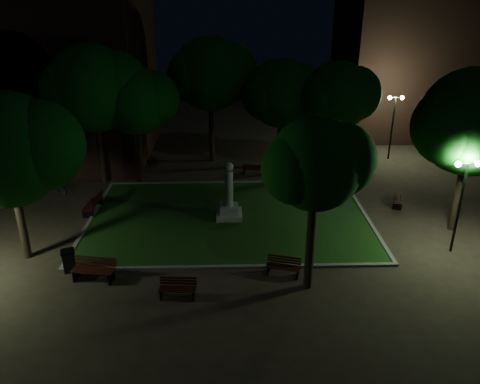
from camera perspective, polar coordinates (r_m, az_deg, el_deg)
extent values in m
plane|color=#3E3023|center=(24.19, -1.29, -5.30)|extent=(80.00, 80.00, 0.00)
cube|color=#204615|center=(25.94, -1.32, -3.12)|extent=(15.00, 10.00, 0.08)
cube|color=slate|center=(21.48, -1.23, -9.11)|extent=(15.40, 0.20, 0.12)
cube|color=slate|center=(30.59, -1.38, 1.15)|extent=(15.40, 0.20, 0.12)
cube|color=slate|center=(27.01, -17.69, -3.13)|extent=(0.20, 10.00, 0.12)
cube|color=slate|center=(27.04, 15.02, -2.78)|extent=(0.20, 10.00, 0.12)
cube|color=#A9A19B|center=(25.86, -1.32, -2.74)|extent=(1.40, 1.40, 0.30)
cube|color=#A9A19B|center=(25.71, -1.33, -2.04)|extent=(1.00, 1.00, 0.40)
cylinder|color=#A9A19B|center=(25.22, -1.36, 0.43)|extent=(0.44, 0.44, 2.00)
sphere|color=#A9A19B|center=(24.76, -1.38, 3.09)|extent=(0.50, 0.50, 0.50)
cube|color=#45241A|center=(38.90, -26.75, 14.89)|extent=(20.00, 12.00, 15.00)
cube|color=black|center=(34.32, -23.93, 7.67)|extent=(5.00, 3.00, 7.00)
cylinder|color=black|center=(33.68, -24.91, 13.39)|extent=(5.00, 3.00, 5.00)
plane|color=#FF451E|center=(35.40, -23.25, 8.20)|extent=(6.30, 0.00, 6.30)
cube|color=#45241A|center=(45.37, 22.62, 14.49)|extent=(16.00, 10.00, 12.00)
cylinder|color=black|center=(23.65, -25.12, -3.23)|extent=(0.36, 0.36, 3.79)
sphere|color=#0D4F0E|center=(22.48, -26.58, 4.62)|extent=(5.08, 5.08, 5.08)
sphere|color=#0D4F0E|center=(22.12, -23.44, 5.17)|extent=(4.07, 4.07, 4.07)
cylinder|color=black|center=(30.78, -12.10, 4.76)|extent=(0.36, 0.36, 4.15)
sphere|color=#0D4F0E|center=(29.92, -12.64, 10.82)|extent=(4.19, 4.19, 4.19)
sphere|color=#0D4F0E|center=(29.92, -10.58, 11.17)|extent=(3.35, 3.35, 3.35)
sphere|color=#0D4F0E|center=(29.83, -14.33, 10.42)|extent=(3.14, 3.14, 3.14)
cylinder|color=black|center=(33.43, 4.84, 6.35)|extent=(0.36, 0.36, 3.79)
sphere|color=#0D4F0E|center=(32.63, 5.04, 11.92)|extent=(4.70, 4.70, 4.70)
sphere|color=#0D4F0E|center=(32.96, 7.08, 12.12)|extent=(3.76, 3.76, 3.76)
sphere|color=#0D4F0E|center=(32.27, 3.40, 11.65)|extent=(3.52, 3.52, 3.52)
cylinder|color=black|center=(32.74, 11.32, 5.72)|extent=(0.36, 0.36, 3.91)
sphere|color=#0D4F0E|center=(31.92, 11.79, 11.40)|extent=(4.52, 4.52, 4.52)
sphere|color=#0D4F0E|center=(32.37, 13.71, 11.57)|extent=(3.62, 3.62, 3.62)
sphere|color=#0D4F0E|center=(31.46, 10.26, 11.16)|extent=(3.39, 3.39, 3.39)
cylinder|color=black|center=(26.40, 25.06, -0.04)|extent=(0.36, 0.36, 4.21)
sphere|color=#0D4F0E|center=(25.32, 26.47, 7.64)|extent=(5.25, 5.25, 5.25)
sphere|color=#0D4F0E|center=(24.61, 24.55, 7.34)|extent=(3.94, 3.94, 3.94)
cylinder|color=black|center=(19.35, 8.58, -5.89)|extent=(0.36, 0.36, 4.44)
sphere|color=#0D4F0E|center=(17.98, 9.20, 3.41)|extent=(3.67, 3.67, 3.67)
sphere|color=#0D4F0E|center=(18.33, 11.94, 3.91)|extent=(2.94, 2.94, 2.94)
sphere|color=#0D4F0E|center=(17.62, 7.00, 2.77)|extent=(2.75, 2.75, 2.75)
cylinder|color=black|center=(31.27, -16.67, 4.98)|extent=(0.36, 0.36, 4.55)
sphere|color=#0D4F0E|center=(30.35, -17.52, 11.94)|extent=(5.34, 5.34, 5.34)
sphere|color=#0D4F0E|center=(30.20, -14.95, 12.36)|extent=(4.27, 4.27, 4.27)
sphere|color=#0D4F0E|center=(30.39, -19.61, 11.50)|extent=(4.00, 4.00, 4.00)
cylinder|color=black|center=(34.14, -3.50, 7.64)|extent=(0.36, 0.36, 4.81)
sphere|color=#0D4F0E|center=(33.30, -3.67, 14.18)|extent=(5.10, 5.10, 5.10)
sphere|color=#0D4F0E|center=(33.46, -1.41, 14.44)|extent=(4.08, 4.08, 4.08)
sphere|color=#0D4F0E|center=(33.07, -5.50, 13.89)|extent=(3.83, 3.83, 3.83)
cylinder|color=black|center=(24.03, 25.13, -1.91)|extent=(0.12, 0.12, 4.48)
cylinder|color=black|center=(23.26, 26.05, 3.10)|extent=(0.90, 0.08, 0.08)
sphere|color=#D8FFD8|center=(23.05, 25.06, 3.11)|extent=(0.28, 0.28, 0.28)
sphere|color=#D8FFD8|center=(23.47, 27.03, 3.08)|extent=(0.28, 0.28, 0.28)
cylinder|color=black|center=(34.70, -20.34, 6.22)|extent=(0.12, 0.12, 4.50)
cylinder|color=black|center=(34.17, -20.87, 9.82)|extent=(0.90, 0.08, 0.08)
sphere|color=#D8FFD8|center=(34.32, -21.59, 9.77)|extent=(0.28, 0.28, 0.28)
sphere|color=#D8FFD8|center=(34.03, -20.14, 9.87)|extent=(0.28, 0.28, 0.28)
cylinder|color=black|center=(36.29, 18.03, 7.31)|extent=(0.12, 0.12, 4.60)
cylinder|color=black|center=(35.78, 18.48, 10.84)|extent=(0.90, 0.08, 0.08)
sphere|color=#D8FFD8|center=(35.63, 17.79, 10.88)|extent=(0.28, 0.28, 0.28)
sphere|color=#D8FFD8|center=(35.93, 19.17, 10.81)|extent=(0.28, 0.28, 0.28)
cube|color=black|center=(19.83, -9.53, -12.02)|extent=(0.10, 0.52, 0.42)
cube|color=black|center=(19.61, -5.64, -12.23)|extent=(0.10, 0.52, 0.42)
cube|color=#34120A|center=(19.42, -7.74, -11.96)|extent=(1.52, 0.20, 0.04)
cube|color=#34120A|center=(19.52, -7.67, -11.73)|extent=(1.52, 0.20, 0.04)
cube|color=#34120A|center=(19.63, -7.60, -11.51)|extent=(1.52, 0.20, 0.04)
cube|color=#34120A|center=(19.74, -7.53, -11.30)|extent=(1.52, 0.20, 0.04)
cube|color=#34120A|center=(19.73, -7.52, -10.98)|extent=(1.52, 0.17, 0.09)
cube|color=#34120A|center=(19.66, -7.54, -10.66)|extent=(1.52, 0.17, 0.09)
cube|color=#34120A|center=(19.58, -7.56, -10.33)|extent=(1.52, 0.17, 0.09)
cube|color=black|center=(21.11, 3.51, -9.32)|extent=(0.20, 0.51, 0.41)
cube|color=black|center=(20.95, 7.07, -9.76)|extent=(0.20, 0.51, 0.41)
cube|color=#34120A|center=(20.73, 5.20, -9.34)|extent=(1.46, 0.51, 0.04)
cube|color=#34120A|center=(20.84, 5.26, -9.15)|extent=(1.46, 0.51, 0.04)
cube|color=#34120A|center=(20.95, 5.33, -8.97)|extent=(1.46, 0.51, 0.04)
cube|color=#34120A|center=(21.06, 5.39, -8.78)|extent=(1.46, 0.51, 0.04)
cube|color=#34120A|center=(21.06, 5.43, -8.49)|extent=(1.45, 0.48, 0.09)
cube|color=#34120A|center=(20.99, 5.44, -8.18)|extent=(1.45, 0.48, 0.09)
cube|color=#34120A|center=(20.92, 5.45, -7.88)|extent=(1.45, 0.48, 0.09)
cube|color=black|center=(21.85, -19.31, -9.38)|extent=(0.18, 0.63, 0.50)
cube|color=black|center=(21.19, -15.39, -9.93)|extent=(0.18, 0.63, 0.50)
cube|color=#34120A|center=(21.18, -17.75, -9.41)|extent=(1.82, 0.42, 0.05)
cube|color=#34120A|center=(21.30, -17.57, -9.19)|extent=(1.82, 0.42, 0.05)
cube|color=#34120A|center=(21.42, -17.39, -8.97)|extent=(1.82, 0.42, 0.05)
cube|color=#34120A|center=(21.54, -17.21, -8.75)|extent=(1.82, 0.42, 0.05)
cube|color=#34120A|center=(21.54, -17.17, -8.40)|extent=(1.82, 0.39, 0.11)
cube|color=#34120A|center=(21.46, -17.22, -8.03)|extent=(1.82, 0.39, 0.11)
cube|color=#34120A|center=(21.38, -17.27, -7.66)|extent=(1.82, 0.39, 0.11)
cube|color=black|center=(28.53, -16.94, -1.18)|extent=(0.63, 0.13, 0.50)
cube|color=black|center=(27.19, -18.05, -2.56)|extent=(0.63, 0.13, 0.50)
cube|color=#34120A|center=(27.84, -18.03, -1.35)|extent=(0.27, 1.82, 0.05)
cube|color=#34120A|center=(27.78, -17.72, -1.36)|extent=(0.27, 1.82, 0.05)
cube|color=#34120A|center=(27.73, -17.41, -1.37)|extent=(0.27, 1.82, 0.05)
cube|color=#34120A|center=(27.67, -17.11, -1.38)|extent=(0.27, 1.82, 0.05)
cube|color=#34120A|center=(27.60, -17.00, -1.17)|extent=(0.24, 1.81, 0.11)
cube|color=#34120A|center=(27.54, -17.04, -0.87)|extent=(0.24, 1.81, 0.11)
cube|color=#34120A|center=(27.48, -17.08, -0.57)|extent=(0.24, 1.81, 0.11)
cube|color=black|center=(28.31, 18.57, -1.69)|extent=(0.50, 0.23, 0.41)
cube|color=black|center=(29.52, 18.66, -0.67)|extent=(0.50, 0.23, 0.41)
cube|color=#34120A|center=(28.83, 19.08, -0.83)|extent=(0.61, 1.43, 0.04)
cube|color=#34120A|center=(28.83, 18.82, -0.80)|extent=(0.61, 1.43, 0.04)
cube|color=#34120A|center=(28.83, 18.56, -0.77)|extent=(0.61, 1.43, 0.04)
cube|color=#34120A|center=(28.83, 18.30, -0.73)|extent=(0.61, 1.43, 0.04)
cube|color=#34120A|center=(28.79, 18.21, -0.55)|extent=(0.58, 1.42, 0.09)
cube|color=#34120A|center=(28.74, 18.25, -0.31)|extent=(0.58, 1.42, 0.09)
cube|color=#34120A|center=(28.69, 18.28, -0.07)|extent=(0.58, 1.42, 0.09)
cube|color=black|center=(32.06, 2.75, 2.45)|extent=(0.13, 0.49, 0.39)
cube|color=black|center=(32.18, 0.55, 2.56)|extent=(0.13, 0.49, 0.39)
cube|color=#34120A|center=(32.22, 1.69, 2.96)|extent=(1.41, 0.32, 0.04)
cube|color=#34120A|center=(32.11, 1.66, 2.89)|extent=(1.41, 0.32, 0.04)
cube|color=#34120A|center=(31.99, 1.64, 2.81)|extent=(1.41, 0.32, 0.04)
cube|color=#34120A|center=(31.88, 1.61, 2.73)|extent=(1.41, 0.32, 0.04)
cube|color=#34120A|center=(31.80, 1.60, 2.85)|extent=(1.41, 0.29, 0.09)
cube|color=#34120A|center=(31.75, 1.61, 3.06)|extent=(1.41, 0.29, 0.09)
cube|color=#34120A|center=(31.71, 1.61, 3.27)|extent=(1.41, 0.29, 0.09)
cube|color=black|center=(22.44, -20.11, -7.92)|extent=(0.67, 0.67, 0.95)
cube|color=black|center=(22.19, -20.29, -6.79)|extent=(0.75, 0.75, 0.06)
imported|color=black|center=(31.09, -21.06, 0.55)|extent=(1.44, 1.35, 0.77)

